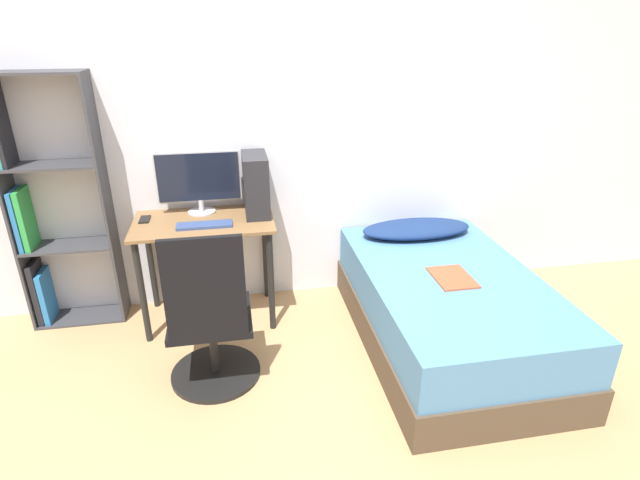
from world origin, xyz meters
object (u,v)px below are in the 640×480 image
keyboard (205,225)px  bed (447,309)px  office_chair (211,329)px  pc_tower (256,184)px  monitor (199,180)px  bookshelf (45,211)px

keyboard → bed: bearing=-18.0°
office_chair → keyboard: bearing=91.6°
pc_tower → keyboard: bearing=-151.5°
keyboard → pc_tower: pc_tower is taller
keyboard → monitor: bearing=95.5°
bookshelf → monitor: bearing=0.8°
pc_tower → office_chair: bearing=-112.2°
office_chair → keyboard: office_chair is taller
bookshelf → pc_tower: bearing=-2.9°
office_chair → pc_tower: pc_tower is taller
bookshelf → monitor: size_ratio=2.99×
bookshelf → pc_tower: size_ratio=4.14×
office_chair → pc_tower: size_ratio=2.43×
bookshelf → bed: 2.82m
bookshelf → keyboard: (1.07, -0.27, -0.07)m
bed → monitor: bearing=153.5°
office_chair → bed: office_chair is taller
keyboard → pc_tower: bearing=28.5°
bed → keyboard: keyboard is taller
monitor → office_chair: bearing=-87.2°
bookshelf → pc_tower: 1.45m
bed → pc_tower: 1.58m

